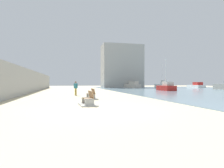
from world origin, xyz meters
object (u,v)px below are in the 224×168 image
(bench_far, at_px, (91,96))
(bench_near, at_px, (88,102))
(person_walking, at_px, (76,87))
(boat_outer, at_px, (132,85))
(boat_mid_bay, at_px, (166,87))
(boat_far_left, at_px, (163,85))
(boat_nearest, at_px, (196,86))

(bench_far, bearing_deg, bench_near, -99.03)
(person_walking, height_order, boat_outer, boat_outer)
(bench_far, height_order, boat_outer, boat_outer)
(boat_outer, bearing_deg, boat_mid_bay, -89.42)
(bench_near, relative_size, bench_far, 1.01)
(boat_outer, bearing_deg, person_walking, -120.15)
(boat_outer, bearing_deg, boat_far_left, -29.75)
(person_walking, distance_m, boat_outer, 33.22)
(boat_far_left, distance_m, boat_nearest, 11.81)
(boat_far_left, bearing_deg, person_walking, -134.47)
(bench_near, distance_m, boat_outer, 42.20)
(bench_far, height_order, boat_mid_bay, boat_mid_bay)
(bench_near, height_order, boat_outer, boat_outer)
(bench_far, relative_size, boat_outer, 0.34)
(boat_outer, distance_m, boat_nearest, 19.11)
(person_walking, xyz_separation_m, boat_far_left, (24.06, 24.51, -0.15))
(boat_outer, xyz_separation_m, boat_nearest, (18.99, -2.10, -0.11))
(boat_outer, height_order, boat_far_left, boat_far_left)
(boat_mid_bay, height_order, boat_far_left, boat_far_left)
(bench_near, xyz_separation_m, boat_far_left, (23.66, 34.71, 0.60))
(boat_mid_bay, distance_m, boat_nearest, 25.42)
(bench_near, relative_size, person_walking, 1.28)
(bench_far, bearing_deg, person_walking, 103.10)
(boat_outer, relative_size, boat_far_left, 0.98)
(bench_near, relative_size, boat_far_left, 0.34)
(bench_near, bearing_deg, boat_far_left, 55.72)
(bench_near, xyz_separation_m, boat_outer, (16.29, 38.93, 0.49))
(bench_near, distance_m, boat_mid_bay, 25.70)
(boat_mid_bay, bearing_deg, boat_far_left, 64.42)
(person_walking, bearing_deg, boat_outer, 59.85)
(person_walking, bearing_deg, bench_far, -76.90)
(bench_near, height_order, bench_far, same)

